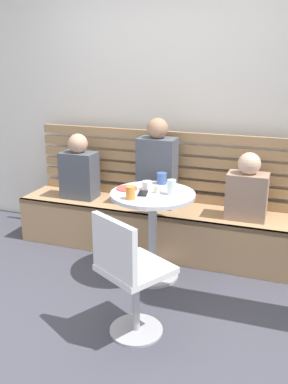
{
  "coord_description": "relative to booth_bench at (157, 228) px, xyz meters",
  "views": [
    {
      "loc": [
        1.14,
        -2.31,
        1.76
      ],
      "look_at": [
        0.06,
        0.66,
        0.75
      ],
      "focal_mm": 39.28,
      "sensor_mm": 36.0,
      "label": 1
    }
  ],
  "objects": [
    {
      "name": "cafe_table",
      "position": [
        0.12,
        -0.5,
        0.3
      ],
      "size": [
        0.68,
        0.68,
        0.74
      ],
      "color": "#ADADB2",
      "rests_on": "ground"
    },
    {
      "name": "white_chair",
      "position": [
        0.23,
        -1.31,
        0.24
      ],
      "size": [
        0.54,
        0.54,
        0.85
      ],
      "color": "#ADADB2",
      "rests_on": "ground"
    },
    {
      "name": "cup_mug_blue",
      "position": [
        0.11,
        -0.24,
        0.57
      ],
      "size": [
        0.08,
        0.08,
        0.09
      ],
      "primitive_type": "cylinder",
      "color": "#3D5B9E",
      "rests_on": "cafe_table"
    },
    {
      "name": "booth_backrest",
      "position": [
        0.0,
        0.24,
        0.56
      ],
      "size": [
        2.65,
        0.04,
        0.67
      ],
      "color": "#A68157",
      "rests_on": "booth_bench"
    },
    {
      "name": "cup_tumbler_orange",
      "position": [
        0.01,
        -0.71,
        0.57
      ],
      "size": [
        0.07,
        0.07,
        0.1
      ],
      "primitive_type": "cylinder",
      "color": "orange",
      "rests_on": "cafe_table"
    },
    {
      "name": "ground",
      "position": [
        0.0,
        -1.2,
        -0.22
      ],
      "size": [
        8.0,
        8.0,
        0.0
      ],
      "primitive_type": "plane",
      "color": "#42424C"
    },
    {
      "name": "phone_on_table",
      "position": [
        0.06,
        -0.56,
        0.52
      ],
      "size": [
        0.1,
        0.15,
        0.01
      ],
      "primitive_type": "cube",
      "rotation": [
        0.0,
        0.0,
        0.21
      ],
      "color": "black",
      "rests_on": "cafe_table"
    },
    {
      "name": "back_wall",
      "position": [
        0.0,
        0.44,
        1.23
      ],
      "size": [
        5.2,
        0.1,
        2.9
      ],
      "primitive_type": "cube",
      "color": "silver",
      "rests_on": "ground"
    },
    {
      "name": "cup_glass_tall",
      "position": [
        0.27,
        -0.5,
        0.58
      ],
      "size": [
        0.07,
        0.07,
        0.12
      ],
      "primitive_type": "cylinder",
      "color": "silver",
      "rests_on": "cafe_table"
    },
    {
      "name": "person_child_left",
      "position": [
        0.81,
        -0.02,
        0.47
      ],
      "size": [
        0.34,
        0.22,
        0.58
      ],
      "color": "#9E7F6B",
      "rests_on": "booth_bench"
    },
    {
      "name": "plate_small",
      "position": [
        -0.11,
        -0.48,
        0.52
      ],
      "size": [
        0.17,
        0.17,
        0.01
      ],
      "primitive_type": "cylinder",
      "color": "#DB4C42",
      "rests_on": "cafe_table"
    },
    {
      "name": "cup_ceramic_white",
      "position": [
        0.05,
        -0.44,
        0.55
      ],
      "size": [
        0.08,
        0.08,
        0.07
      ],
      "primitive_type": "cylinder",
      "color": "white",
      "rests_on": "cafe_table"
    },
    {
      "name": "person_adult",
      "position": [
        -0.02,
        0.03,
        0.59
      ],
      "size": [
        0.34,
        0.22,
        0.82
      ],
      "color": "#4C515B",
      "rests_on": "booth_bench"
    },
    {
      "name": "person_child_middle",
      "position": [
        -0.81,
        -0.0,
        0.5
      ],
      "size": [
        0.34,
        0.22,
        0.64
      ],
      "color": "#4C515B",
      "rests_on": "booth_bench"
    },
    {
      "name": "booth_bench",
      "position": [
        0.0,
        0.0,
        0.0
      ],
      "size": [
        2.7,
        0.52,
        0.44
      ],
      "color": "tan",
      "rests_on": "ground"
    },
    {
      "name": "cup_espresso_small",
      "position": [
        0.16,
        -0.49,
        0.55
      ],
      "size": [
        0.06,
        0.06,
        0.05
      ],
      "primitive_type": "cylinder",
      "color": "silver",
      "rests_on": "cafe_table"
    }
  ]
}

